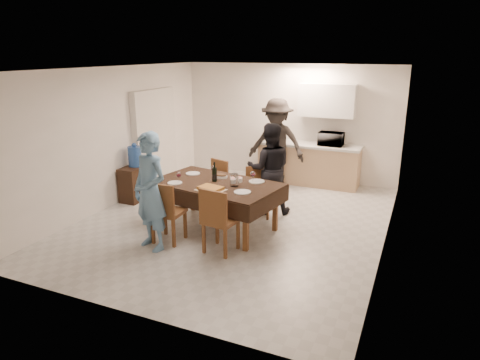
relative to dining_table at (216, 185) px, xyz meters
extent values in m
cube|color=beige|center=(0.16, 0.40, -0.76)|extent=(5.00, 6.00, 0.02)
cube|color=white|center=(0.16, 0.40, 1.84)|extent=(5.00, 6.00, 0.02)
cube|color=white|center=(0.16, 3.40, 0.54)|extent=(5.00, 0.02, 2.60)
cube|color=white|center=(0.16, -2.60, 0.54)|extent=(5.00, 0.02, 2.60)
cube|color=white|center=(-2.34, 0.40, 0.54)|extent=(0.02, 6.00, 2.60)
cube|color=white|center=(2.66, 0.40, 0.54)|extent=(0.02, 6.00, 2.60)
cube|color=silver|center=(-2.26, 1.60, 0.29)|extent=(0.15, 1.40, 2.10)
cube|color=tan|center=(0.76, 3.08, -0.33)|extent=(2.20, 0.60, 0.86)
cube|color=#BABBB5|center=(0.76, 3.08, 0.12)|extent=(2.24, 0.64, 0.05)
cube|color=white|center=(1.06, 3.22, 1.09)|extent=(1.20, 0.34, 0.70)
cube|color=black|center=(0.00, 0.00, 0.02)|extent=(2.23, 1.54, 0.04)
cube|color=brown|center=(0.00, 0.00, -0.38)|extent=(0.07, 0.07, 0.76)
cube|color=brown|center=(-0.45, -0.75, -0.28)|extent=(0.46, 0.46, 0.05)
cube|color=brown|center=(-0.45, -0.95, -0.02)|extent=(0.45, 0.06, 0.48)
cube|color=brown|center=(0.45, -0.75, -0.28)|extent=(0.50, 0.50, 0.05)
cube|color=brown|center=(0.45, -0.96, 0.00)|extent=(0.46, 0.09, 0.49)
cube|color=brown|center=(-0.45, 0.75, -0.31)|extent=(0.53, 0.53, 0.05)
cube|color=brown|center=(-0.45, 0.56, -0.06)|extent=(0.41, 0.17, 0.45)
cube|color=brown|center=(0.45, 0.75, -0.33)|extent=(0.54, 0.54, 0.05)
cube|color=brown|center=(0.45, 0.57, -0.09)|extent=(0.38, 0.22, 0.43)
cube|color=black|center=(-2.12, 0.69, -0.42)|extent=(0.37, 0.74, 0.68)
cylinder|color=#3060B4|center=(-2.12, 0.69, 0.12)|extent=(0.26, 0.26, 0.40)
cylinder|color=white|center=(0.35, -0.05, 0.14)|extent=(0.13, 0.13, 0.20)
cube|color=#AD7132|center=(0.10, -0.38, 0.06)|extent=(0.48, 0.39, 0.05)
cylinder|color=silver|center=(0.30, 0.18, 0.07)|extent=(0.18, 0.18, 0.07)
cylinder|color=silver|center=(-0.05, 0.28, 0.06)|extent=(0.22, 0.22, 0.04)
cylinder|color=silver|center=(-0.60, -0.30, 0.04)|extent=(0.24, 0.24, 0.01)
cylinder|color=silver|center=(0.60, -0.30, 0.04)|extent=(0.26, 0.26, 0.02)
cylinder|color=silver|center=(-0.60, 0.30, 0.04)|extent=(0.25, 0.25, 0.01)
cylinder|color=silver|center=(0.60, 0.30, 0.04)|extent=(0.26, 0.26, 0.02)
imported|color=white|center=(1.23, 3.08, 0.29)|extent=(0.52, 0.35, 0.29)
imported|color=#5E8DB3|center=(-0.55, -1.05, 0.13)|extent=(0.75, 0.61, 1.78)
imported|color=black|center=(0.55, 1.05, 0.07)|extent=(0.98, 0.88, 1.66)
imported|color=black|center=(0.15, 2.63, 0.19)|extent=(1.24, 0.71, 1.91)
camera|label=1|loc=(3.02, -5.98, 2.11)|focal=32.00mm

